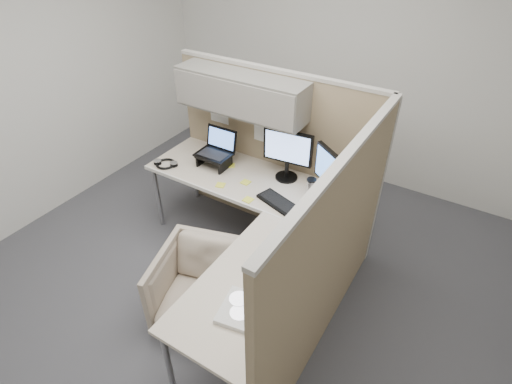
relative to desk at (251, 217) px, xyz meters
The scene contains 20 objects.
ground 0.71m from the desk, 134.71° to the right, with size 4.50×4.50×0.00m, color #434349.
partition_back 0.88m from the desk, 115.90° to the left, with size 2.00×0.36×1.63m.
partition_right 0.81m from the desk, 13.96° to the right, with size 0.07×2.03×1.63m.
desk is the anchor object (origin of this frame).
office_chair 0.65m from the desk, 101.02° to the right, with size 0.67×0.63×0.69m, color #BAA594.
monitor_left 0.67m from the desk, 89.55° to the left, with size 0.44×0.20×0.47m.
monitor_right 0.72m from the desk, 43.74° to the left, with size 0.38×0.28×0.47m.
laptop_station 0.82m from the desk, 146.00° to the left, with size 0.32×0.27×0.33m.
keyboard 0.28m from the desk, 50.07° to the left, with size 0.47×0.16×0.02m, color black.
mouse 0.39m from the desk, 17.86° to the left, with size 0.08×0.05×0.03m, color black.
travel_mug 0.56m from the desk, 55.48° to the left, with size 0.08×0.08×0.18m.
soda_can_green 0.61m from the desk, 12.48° to the left, with size 0.07×0.07×0.12m, color #1E3FA5.
soda_can_silver 0.54m from the desk, 37.22° to the left, with size 0.07×0.07×0.12m, color silver.
sticky_note_c 0.73m from the desk, 137.02° to the left, with size 0.08×0.08×0.01m, color yellow.
sticky_note_a 0.47m from the desk, 156.57° to the left, with size 0.08×0.08×0.01m, color yellow.
sticky_note_b 0.18m from the desk, 129.00° to the left, with size 0.08×0.08×0.01m, color yellow.
sticky_note_d 0.43m from the desk, 128.08° to the left, with size 0.08×0.08×0.01m, color yellow.
headphones 1.08m from the desk, 169.95° to the left, with size 0.24×0.24×0.03m.
paper_stack 0.94m from the desk, 61.58° to the right, with size 0.27×0.32×0.03m.
desk_clock 0.61m from the desk, 37.18° to the right, with size 0.08×0.08×0.08m.
Camera 1 is at (1.46, -1.96, 2.72)m, focal length 28.00 mm.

